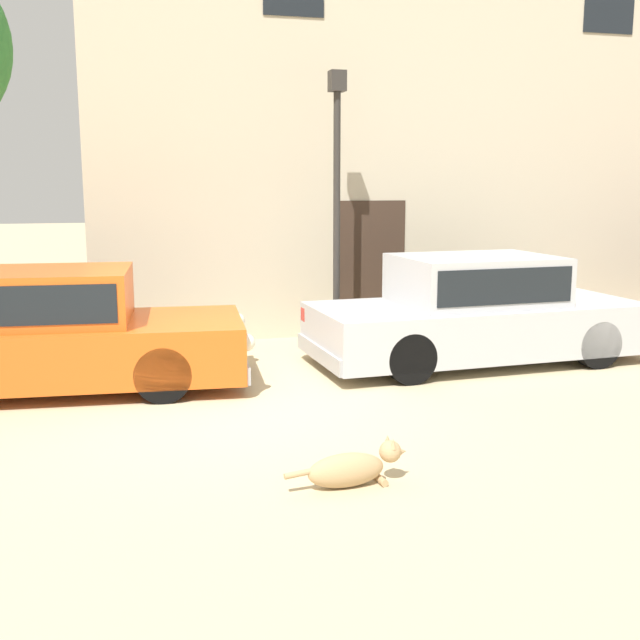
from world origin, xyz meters
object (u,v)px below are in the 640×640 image
object	(u,v)px
parked_sedan_nearest	(40,331)
parked_sedan_second	(476,310)
stray_dog_spotted	(353,467)
street_lamp	(337,175)

from	to	relation	value
parked_sedan_nearest	parked_sedan_second	world-z (taller)	parked_sedan_second
parked_sedan_nearest	stray_dog_spotted	bearing A→B (deg)	-49.85
stray_dog_spotted	street_lamp	world-z (taller)	street_lamp
parked_sedan_nearest	parked_sedan_second	bearing A→B (deg)	4.56
street_lamp	parked_sedan_nearest	bearing A→B (deg)	-160.45
street_lamp	stray_dog_spotted	bearing A→B (deg)	-104.09
parked_sedan_second	stray_dog_spotted	world-z (taller)	parked_sedan_second
street_lamp	parked_sedan_second	bearing A→B (deg)	-41.00
parked_sedan_second	street_lamp	world-z (taller)	street_lamp
parked_sedan_nearest	parked_sedan_second	xyz separation A→B (m)	(5.48, 0.04, 0.01)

